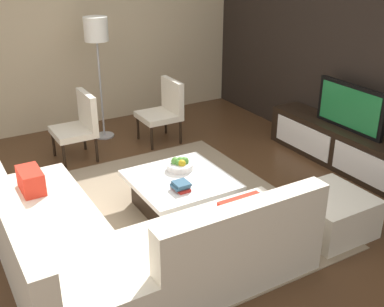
# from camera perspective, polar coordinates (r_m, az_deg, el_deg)

# --- Properties ---
(ground_plane) EXTENTS (14.00, 14.00, 0.00)m
(ground_plane) POSITION_cam_1_polar(r_m,az_deg,el_deg) (5.01, -1.83, -7.54)
(ground_plane) COLOR #4C301C
(feature_wall_back) EXTENTS (6.40, 0.12, 2.80)m
(feature_wall_back) POSITION_cam_1_polar(r_m,az_deg,el_deg) (6.15, 21.06, 11.05)
(feature_wall_back) COLOR black
(feature_wall_back) RESTS_ON ground
(side_wall_left) EXTENTS (0.12, 5.20, 2.80)m
(side_wall_left) POSITION_cam_1_polar(r_m,az_deg,el_deg) (7.40, -12.91, 14.03)
(side_wall_left) COLOR #C6B28E
(side_wall_left) RESTS_ON ground
(area_rug) EXTENTS (3.01, 2.57, 0.01)m
(area_rug) POSITION_cam_1_polar(r_m,az_deg,el_deg) (5.09, -2.37, -6.98)
(area_rug) COLOR gray
(area_rug) RESTS_ON ground
(media_console) EXTENTS (2.32, 0.45, 0.50)m
(media_console) POSITION_cam_1_polar(r_m,az_deg,el_deg) (6.27, 17.73, 0.63)
(media_console) COLOR black
(media_console) RESTS_ON ground
(television) EXTENTS (1.00, 0.06, 0.57)m
(television) POSITION_cam_1_polar(r_m,az_deg,el_deg) (6.08, 18.37, 5.25)
(television) COLOR black
(television) RESTS_ON media_console
(sectional_couch) EXTENTS (2.37, 2.38, 0.83)m
(sectional_couch) POSITION_cam_1_polar(r_m,az_deg,el_deg) (4.17, -8.97, -10.47)
(sectional_couch) COLOR beige
(sectional_couch) RESTS_ON ground
(coffee_table) EXTENTS (0.99, 0.97, 0.38)m
(coffee_table) POSITION_cam_1_polar(r_m,az_deg,el_deg) (5.03, -1.40, -4.77)
(coffee_table) COLOR black
(coffee_table) RESTS_ON ground
(accent_chair_near) EXTENTS (0.55, 0.50, 0.87)m
(accent_chair_near) POSITION_cam_1_polar(r_m,az_deg,el_deg) (6.30, -13.28, 3.63)
(accent_chair_near) COLOR black
(accent_chair_near) RESTS_ON ground
(floor_lamp) EXTENTS (0.32, 0.32, 1.70)m
(floor_lamp) POSITION_cam_1_polar(r_m,az_deg,el_deg) (6.71, -11.33, 13.50)
(floor_lamp) COLOR #A5A5AA
(floor_lamp) RESTS_ON ground
(ottoman) EXTENTS (0.70, 0.70, 0.40)m
(ottoman) POSITION_cam_1_polar(r_m,az_deg,el_deg) (4.87, 16.13, -6.88)
(ottoman) COLOR beige
(ottoman) RESTS_ON ground
(fruit_bowl) EXTENTS (0.28, 0.28, 0.14)m
(fruit_bowl) POSITION_cam_1_polar(r_m,az_deg,el_deg) (5.11, -1.42, -1.34)
(fruit_bowl) COLOR silver
(fruit_bowl) RESTS_ON coffee_table
(accent_chair_far) EXTENTS (0.53, 0.53, 0.87)m
(accent_chair_far) POSITION_cam_1_polar(r_m,az_deg,el_deg) (6.71, -3.28, 5.50)
(accent_chair_far) COLOR black
(accent_chair_far) RESTS_ON ground
(book_stack) EXTENTS (0.21, 0.16, 0.08)m
(book_stack) POSITION_cam_1_polar(r_m,az_deg,el_deg) (4.71, -1.35, -3.89)
(book_stack) COLOR maroon
(book_stack) RESTS_ON coffee_table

